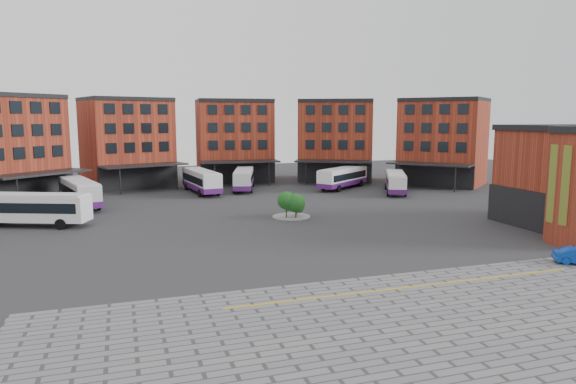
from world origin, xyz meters
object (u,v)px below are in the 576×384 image
object	(u,v)px
bus_c	(201,181)
tree_island	(293,203)
bus_e	(343,177)
bus_b	(79,192)
bus_f	(396,182)
bus_a	(30,207)
bus_d	(244,179)

from	to	relation	value
bus_c	tree_island	bearing A→B (deg)	-80.58
bus_c	bus_e	xyz separation A→B (m)	(22.42, -2.30, -0.04)
bus_b	bus_f	size ratio (longest dim) A/B	1.13
bus_b	bus_e	world-z (taller)	bus_b
bus_a	bus_c	bearing A→B (deg)	-25.86
bus_b	tree_island	bearing A→B (deg)	-48.72
bus_d	bus_e	size ratio (longest dim) A/B	1.07
bus_f	bus_b	bearing A→B (deg)	-155.65
bus_d	bus_e	xyz separation A→B (m)	(15.50, -3.59, 0.04)
bus_e	tree_island	bearing A→B (deg)	-74.39
bus_a	bus_f	world-z (taller)	bus_a
bus_b	bus_c	size ratio (longest dim) A/B	1.01
bus_c	bus_e	distance (m)	22.54
tree_island	bus_e	bearing A→B (deg)	53.28
bus_a	bus_b	world-z (taller)	bus_b
tree_island	bus_b	xyz separation A→B (m)	(-23.68, 15.53, 0.21)
tree_island	bus_e	size ratio (longest dim) A/B	0.39
bus_a	bus_e	distance (m)	46.24
bus_e	bus_b	bearing A→B (deg)	-120.06
bus_c	bus_e	world-z (taller)	bus_c
tree_island	bus_a	size ratio (longest dim) A/B	0.36
bus_a	bus_d	size ratio (longest dim) A/B	1.03
bus_d	tree_island	bearing A→B (deg)	-73.72
tree_island	bus_a	distance (m)	28.01
bus_b	bus_f	world-z (taller)	bus_b
bus_a	bus_f	distance (m)	49.72
bus_e	bus_f	xyz separation A→B (m)	(5.61, -6.96, -0.12)
bus_a	bus_d	world-z (taller)	bus_a
tree_island	bus_d	xyz separation A→B (m)	(-0.02, 24.35, 0.12)
bus_d	bus_b	bearing A→B (deg)	-143.32
bus_b	bus_c	bearing A→B (deg)	8.75
bus_f	bus_a	bearing A→B (deg)	-142.33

